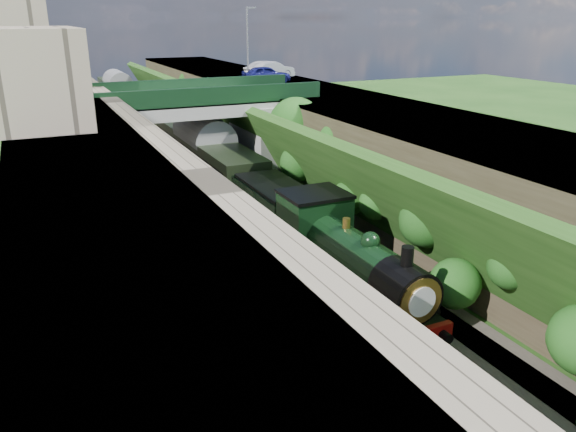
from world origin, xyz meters
The scene contains 20 objects.
ground centered at (0.00, 0.00, 0.00)m, with size 160.00×160.00×0.00m, color #1E4714.
trackbed centered at (0.00, 20.00, 0.10)m, with size 10.00×90.00×0.20m, color #473F38.
retaining_wall centered at (-5.50, 20.00, 3.50)m, with size 1.00×90.00×7.00m, color #756B56.
street_plateau_left centered at (-9.00, 20.00, 3.50)m, with size 6.00×90.00×7.00m, color #262628.
street_plateau_right centered at (9.50, 20.00, 3.12)m, with size 8.00×90.00×6.25m, color #262628.
embankment_slope centered at (4.99, 18.85, 2.75)m, with size 4.50×90.00×6.59m.
track_left centered at (-2.00, 20.00, 0.25)m, with size 2.50×90.00×0.20m.
track_right centered at (1.20, 20.00, 0.25)m, with size 2.50×90.00×0.20m.
road_bridge centered at (0.94, 24.00, 4.08)m, with size 16.00×6.40×7.25m.
building_far centered at (-10.50, 30.00, 10.00)m, with size 5.00×10.00×6.00m, color gray.
building_near centered at (-9.50, 14.00, 9.00)m, with size 4.00×8.00×4.00m, color gray.
tree centered at (5.91, 19.34, 4.65)m, with size 3.60×3.80×6.60m.
lamppost centered at (7.53, 31.98, 9.57)m, with size 0.87×0.15×6.00m.
car_blue centered at (8.55, 30.58, 6.94)m, with size 1.64×4.07×1.39m, color navy.
car_silver centered at (9.79, 32.71, 7.04)m, with size 1.68×4.80×1.58m, color #A8A7AB.
locomotive centered at (1.20, 4.70, 1.89)m, with size 3.10×10.22×3.83m.
tender centered at (1.20, 12.07, 1.62)m, with size 2.70×6.00×3.05m.
coach_front centered at (1.20, 24.67, 2.05)m, with size 2.90×18.00×3.70m.
coach_middle centered at (1.20, 43.47, 2.05)m, with size 2.90×18.00×3.70m.
coach_rear centered at (1.20, 62.27, 2.05)m, with size 2.90×18.00×3.70m.
Camera 1 is at (-10.00, -13.55, 11.39)m, focal length 35.00 mm.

